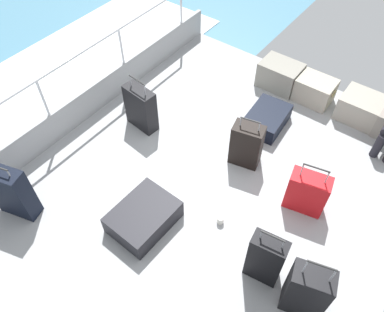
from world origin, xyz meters
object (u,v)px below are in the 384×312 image
at_px(suitcase_2, 12,192).
at_px(cargo_crate_2, 361,108).
at_px(suitcase_1, 246,145).
at_px(suitcase_4, 141,108).
at_px(suitcase_3, 307,192).
at_px(suitcase_7, 144,217).
at_px(cargo_crate_1, 315,90).
at_px(cargo_crate_0, 280,75).
at_px(suitcase_6, 267,119).
at_px(paper_cup, 220,220).
at_px(suitcase_8, 307,291).
at_px(suitcase_5, 265,259).

bearing_deg(suitcase_2, cargo_crate_2, 56.48).
bearing_deg(suitcase_1, suitcase_4, -168.90).
height_order(suitcase_3, suitcase_7, suitcase_3).
xyz_separation_m(cargo_crate_1, suitcase_2, (-1.89, -3.85, 0.18)).
distance_m(cargo_crate_0, suitcase_2, 4.06).
height_order(suitcase_2, suitcase_6, suitcase_2).
distance_m(cargo_crate_1, paper_cup, 2.59).
relative_size(suitcase_4, suitcase_8, 0.88).
relative_size(suitcase_2, suitcase_6, 1.17).
bearing_deg(suitcase_2, paper_cup, 32.64).
xyz_separation_m(suitcase_7, paper_cup, (0.69, 0.53, -0.08)).
xyz_separation_m(suitcase_4, suitcase_7, (1.08, -1.19, -0.19)).
bearing_deg(suitcase_3, suitcase_1, 169.02).
distance_m(suitcase_2, suitcase_4, 1.93).
bearing_deg(suitcase_4, suitcase_6, 36.94).
distance_m(suitcase_1, suitcase_2, 2.79).
bearing_deg(suitcase_5, cargo_crate_0, 115.30).
xyz_separation_m(suitcase_5, suitcase_8, (0.46, -0.05, 0.00)).
bearing_deg(cargo_crate_1, suitcase_7, -101.18).
bearing_deg(suitcase_5, cargo_crate_2, 91.44).
relative_size(cargo_crate_1, suitcase_2, 0.69).
height_order(cargo_crate_0, suitcase_3, suitcase_3).
height_order(cargo_crate_1, suitcase_1, suitcase_1).
xyz_separation_m(suitcase_4, paper_cup, (1.77, -0.66, -0.27)).
bearing_deg(cargo_crate_2, suitcase_4, -140.28).
height_order(suitcase_2, suitcase_3, suitcase_2).
xyz_separation_m(cargo_crate_2, suitcase_2, (-2.58, -3.89, 0.18)).
bearing_deg(suitcase_6, cargo_crate_2, 43.32).
bearing_deg(suitcase_2, suitcase_5, 20.82).
relative_size(cargo_crate_1, cargo_crate_2, 0.93).
distance_m(suitcase_3, paper_cup, 1.03).
distance_m(suitcase_2, suitcase_3, 3.31).
bearing_deg(suitcase_8, cargo_crate_2, 100.36).
distance_m(suitcase_3, suitcase_4, 2.42).
distance_m(cargo_crate_0, suitcase_6, 0.92).
xyz_separation_m(cargo_crate_0, cargo_crate_1, (0.58, 0.02, -0.02)).
bearing_deg(suitcase_2, cargo_crate_0, 71.08).
distance_m(suitcase_5, suitcase_6, 2.23).
height_order(cargo_crate_1, suitcase_5, suitcase_5).
distance_m(cargo_crate_0, suitcase_5, 3.13).
bearing_deg(suitcase_2, suitcase_1, 52.43).
distance_m(suitcase_1, suitcase_6, 0.79).
relative_size(suitcase_5, paper_cup, 8.07).
height_order(cargo_crate_1, suitcase_8, suitcase_8).
xyz_separation_m(cargo_crate_2, suitcase_8, (0.54, -2.94, 0.16)).
distance_m(suitcase_4, paper_cup, 1.90).
distance_m(cargo_crate_2, suitcase_1, 1.90).
bearing_deg(cargo_crate_2, suitcase_6, -136.68).
xyz_separation_m(suitcase_3, suitcase_7, (-1.34, -1.30, -0.14)).
height_order(suitcase_4, suitcase_6, suitcase_4).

